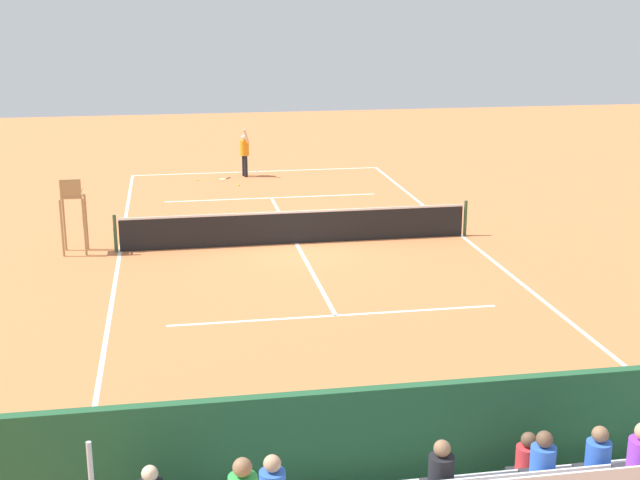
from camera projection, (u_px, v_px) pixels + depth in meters
The scene contains 11 objects.
ground_plane at pixel (296, 243), 25.32m from camera, with size 60.00×60.00×0.00m, color #D17542.
court_line_markings at pixel (296, 243), 25.35m from camera, with size 10.10×22.20×0.01m.
tennis_net at pixel (296, 227), 25.18m from camera, with size 10.30×0.10×1.07m.
backdrop_wall at pixel (448, 450), 11.76m from camera, with size 18.00×0.16×2.00m, color #235633.
umpire_chair at pixel (73, 207), 23.99m from camera, with size 0.67×0.67×2.14m.
courtside_bench at pixel (573, 440), 12.94m from camera, with size 1.80×0.40×0.93m.
equipment_bag at pixel (443, 480), 12.58m from camera, with size 0.90×0.36×0.36m, color #B22D2D.
tennis_player at pixel (244, 151), 34.52m from camera, with size 0.45×0.56×1.93m.
tennis_racket at pixel (223, 179), 34.20m from camera, with size 0.54×0.49×0.03m.
tennis_ball_near at pixel (198, 180), 33.98m from camera, with size 0.07×0.07×0.07m, color #CCDB33.
tennis_ball_far at pixel (239, 185), 33.07m from camera, with size 0.07×0.07×0.07m, color #CCDB33.
Camera 1 is at (3.52, 24.12, 6.89)m, focal length 49.05 mm.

